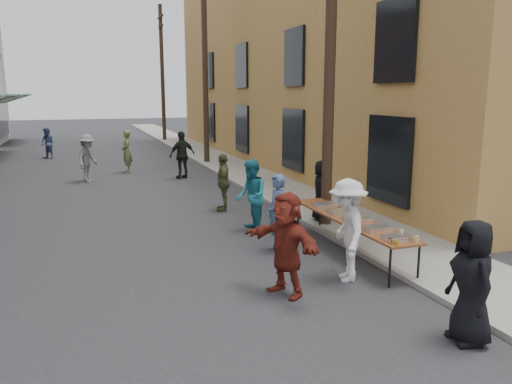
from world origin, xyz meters
TOP-DOWN VIEW (x-y plane):
  - ground at (0.00, 0.00)m, footprint 120.00×120.00m
  - sidewalk at (5.00, 15.00)m, footprint 2.20×60.00m
  - building_ochre at (11.10, 14.00)m, footprint 10.00×28.00m
  - utility_pole_near at (4.30, 3.00)m, footprint 0.26×0.26m
  - utility_pole_mid at (4.30, 15.00)m, footprint 0.26×0.26m
  - utility_pole_far at (4.30, 27.00)m, footprint 0.26×0.26m
  - serving_table at (3.80, 1.01)m, footprint 0.70×4.00m
  - catering_tray_sausage at (3.80, -0.64)m, footprint 0.50×0.33m
  - catering_tray_foil_b at (3.80, 0.01)m, footprint 0.50×0.33m
  - catering_tray_buns at (3.80, 0.71)m, footprint 0.50×0.33m
  - catering_tray_foil_d at (3.80, 1.41)m, footprint 0.50×0.33m
  - catering_tray_buns_end at (3.80, 2.11)m, footprint 0.50×0.33m
  - condiment_jar_a at (3.58, -0.94)m, footprint 0.07×0.07m
  - condiment_jar_b at (3.58, -0.84)m, footprint 0.07×0.07m
  - condiment_jar_c at (3.58, -0.74)m, footprint 0.07×0.07m
  - cup_stack at (4.00, -0.89)m, footprint 0.08×0.08m
  - guest_front_a at (3.40, -2.82)m, footprint 0.67×0.90m
  - guest_front_b at (2.45, 1.63)m, footprint 0.41×0.61m
  - guest_front_c at (2.44, 3.24)m, footprint 0.75×0.91m
  - guest_front_d at (3.00, -0.29)m, footprint 1.00×1.32m
  - guest_front_e at (2.42, 5.57)m, footprint 0.61×1.01m
  - guest_queue_back at (1.75, -0.52)m, footprint 1.07×1.67m
  - server at (4.35, 3.34)m, footprint 0.59×0.81m
  - passerby_left at (-1.05, 11.75)m, footprint 1.12×1.31m
  - passerby_mid at (2.41, 11.28)m, footprint 1.16×0.77m
  - passerby_right at (0.52, 13.45)m, footprint 0.44×0.66m
  - passerby_far at (-2.79, 19.45)m, footprint 0.95×0.95m

SIDE VIEW (x-z plane):
  - ground at x=0.00m, z-range 0.00..0.00m
  - sidewalk at x=5.00m, z-range 0.00..0.10m
  - serving_table at x=3.80m, z-range 0.34..1.09m
  - passerby_far at x=-2.79m, z-range 0.00..1.55m
  - catering_tray_sausage at x=3.80m, z-range 0.75..0.83m
  - catering_tray_foil_b at x=3.80m, z-range 0.75..0.83m
  - catering_tray_buns at x=3.80m, z-range 0.75..0.83m
  - catering_tray_foil_d at x=3.80m, z-range 0.75..0.83m
  - catering_tray_buns_end at x=3.80m, z-range 0.75..0.83m
  - condiment_jar_a at x=3.58m, z-range 0.75..0.83m
  - condiment_jar_b at x=3.58m, z-range 0.75..0.83m
  - condiment_jar_c at x=3.58m, z-range 0.75..0.83m
  - guest_front_e at x=2.42m, z-range 0.00..1.62m
  - cup_stack at x=4.00m, z-range 0.75..0.87m
  - guest_front_b at x=2.45m, z-range 0.00..1.63m
  - guest_front_a at x=3.40m, z-range 0.00..1.67m
  - guest_queue_back at x=1.75m, z-range 0.00..1.72m
  - server at x=4.35m, z-range 0.10..1.62m
  - guest_front_c at x=2.44m, z-range 0.00..1.74m
  - passerby_left at x=-1.05m, z-range 0.00..1.76m
  - passerby_right at x=0.52m, z-range 0.00..1.77m
  - guest_front_d at x=3.00m, z-range 0.00..1.81m
  - passerby_mid at x=2.41m, z-range 0.00..1.83m
  - utility_pole_near at x=4.30m, z-range 0.00..9.00m
  - utility_pole_mid at x=4.30m, z-range 0.00..9.00m
  - utility_pole_far at x=4.30m, z-range 0.00..9.00m
  - building_ochre at x=11.10m, z-range 0.00..10.00m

